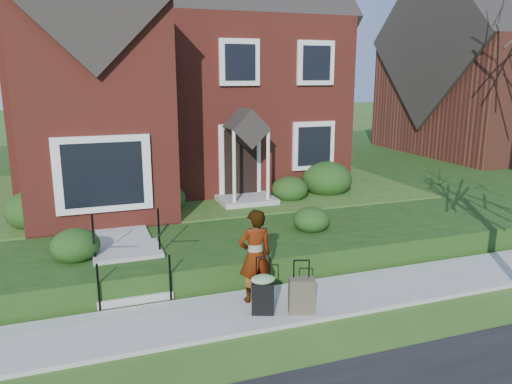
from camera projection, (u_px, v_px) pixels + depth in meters
name	position (u px, v px, depth m)	size (l,w,h in m)	color
ground	(277.00, 308.00, 9.38)	(120.00, 120.00, 0.00)	#2D5119
sidewalk	(277.00, 306.00, 9.37)	(60.00, 1.60, 0.08)	#9E9B93
terrace	(268.00, 173.00, 20.60)	(44.00, 20.00, 0.60)	#18390F
walkway	(117.00, 218.00, 12.99)	(1.20, 6.00, 0.06)	#9E9B93
main_house	(167.00, 44.00, 16.90)	(10.40, 10.20, 9.40)	maroon
neighbour_house	(506.00, 53.00, 23.48)	(9.40, 8.00, 9.20)	brown
front_steps	(130.00, 266.00, 10.14)	(1.40, 2.02, 1.50)	#9E9B93
foundation_shrubs	(217.00, 193.00, 13.82)	(9.95, 4.76, 1.12)	black
woman	(255.00, 256.00, 9.29)	(0.65, 0.43, 1.80)	#999999
suitcase_black	(263.00, 292.00, 8.89)	(0.54, 0.49, 1.06)	black
suitcase_olive	(301.00, 296.00, 8.94)	(0.51, 0.38, 0.99)	brown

